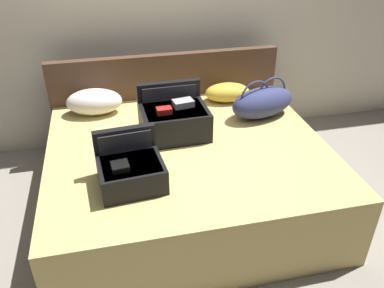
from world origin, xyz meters
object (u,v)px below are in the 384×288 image
object	(u,v)px
hard_case_large	(174,118)
hard_case_medium	(130,169)
pillow_near_headboard	(94,102)
duffel_bag	(263,102)
bed	(188,177)
pillow_center_head	(227,92)

from	to	relation	value
hard_case_large	hard_case_medium	xyz separation A→B (m)	(-0.39, -0.58, -0.03)
hard_case_medium	pillow_near_headboard	world-z (taller)	hard_case_medium
duffel_bag	hard_case_large	bearing A→B (deg)	-170.31
bed	pillow_center_head	distance (m)	0.95
bed	hard_case_large	distance (m)	0.47
bed	pillow_near_headboard	size ratio (longest dim) A/B	4.42
bed	hard_case_large	world-z (taller)	hard_case_large
bed	duffel_bag	world-z (taller)	duffel_bag
hard_case_medium	pillow_near_headboard	size ratio (longest dim) A/B	0.93
bed	pillow_center_head	size ratio (longest dim) A/B	5.07
hard_case_large	duffel_bag	bearing A→B (deg)	7.96
bed	pillow_near_headboard	xyz separation A→B (m)	(-0.67, 0.72, 0.39)
pillow_near_headboard	duffel_bag	bearing A→B (deg)	-14.95
hard_case_medium	bed	bearing A→B (deg)	33.55
hard_case_large	bed	bearing A→B (deg)	-74.41
pillow_center_head	bed	bearing A→B (deg)	-126.58
bed	hard_case_medium	xyz separation A→B (m)	(-0.46, -0.37, 0.39)
hard_case_medium	pillow_near_headboard	xyz separation A→B (m)	(-0.21, 1.08, -0.00)
bed	hard_case_medium	distance (m)	0.71
pillow_center_head	pillow_near_headboard	bearing A→B (deg)	179.55
bed	hard_case_medium	world-z (taller)	hard_case_medium
bed	pillow_center_head	world-z (taller)	pillow_center_head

